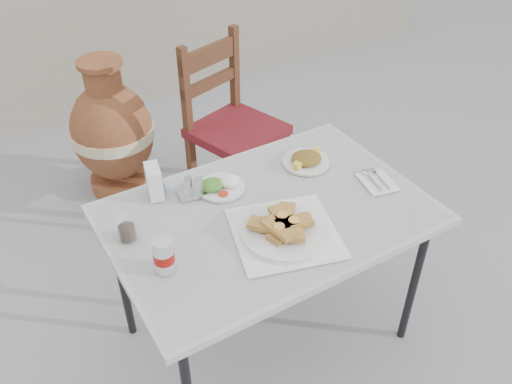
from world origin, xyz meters
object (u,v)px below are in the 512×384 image
napkin_holder (154,181)px  chair (231,126)px  cola_glass (127,230)px  condiment_caddy (191,189)px  pide_plate (285,226)px  cafe_table (268,221)px  salad_rice_plate (220,185)px  soda_can (164,255)px  salad_chopped_plate (306,160)px  terracotta_urn (113,133)px

napkin_holder → chair: (0.67, 0.61, -0.28)m
cola_glass → condiment_caddy: 0.32m
condiment_caddy → pide_plate: bearing=-64.3°
cafe_table → napkin_holder: napkin_holder is taller
cola_glass → napkin_holder: size_ratio=0.73×
salad_rice_plate → soda_can: size_ratio=1.52×
salad_chopped_plate → salad_rice_plate: bearing=175.1°
soda_can → cola_glass: 0.21m
condiment_caddy → salad_chopped_plate: bearing=-6.6°
salad_chopped_plate → soda_can: soda_can is taller
pide_plate → soda_can: size_ratio=3.60×
pide_plate → salad_rice_plate: size_ratio=2.37×
cafe_table → pide_plate: size_ratio=2.64×
soda_can → salad_rice_plate: bearing=38.6°
salad_chopped_plate → napkin_holder: size_ratio=1.59×
soda_can → napkin_holder: bearing=71.1°
condiment_caddy → chair: (0.55, 0.68, -0.24)m
soda_can → chair: chair is taller
cafe_table → soda_can: size_ratio=9.48×
salad_rice_plate → cola_glass: bearing=-168.4°
cafe_table → soda_can: 0.46m
salad_rice_plate → salad_chopped_plate: salad_rice_plate is taller
soda_can → napkin_holder: 0.40m
pide_plate → salad_rice_plate: pide_plate is taller
terracotta_urn → salad_chopped_plate: bearing=-69.1°
salad_rice_plate → napkin_holder: bearing=157.2°
napkin_holder → chair: bearing=55.8°
napkin_holder → chair: 0.95m
salad_rice_plate → soda_can: (-0.36, -0.29, 0.04)m
salad_rice_plate → condiment_caddy: condiment_caddy is taller
salad_chopped_plate → condiment_caddy: (-0.50, 0.06, 0.01)m
terracotta_urn → condiment_caddy: bearing=-92.0°
napkin_holder → cafe_table: bearing=-31.1°
cola_glass → condiment_caddy: cola_glass is taller
salad_rice_plate → chair: size_ratio=0.20×
pide_plate → condiment_caddy: (-0.18, 0.37, -0.01)m
cola_glass → terracotta_urn: size_ratio=0.11×
condiment_caddy → terracotta_urn: bearing=88.0°
cafe_table → salad_chopped_plate: 0.36m
salad_chopped_plate → chair: bearing=85.4°
pide_plate → salad_chopped_plate: bearing=44.7°
pide_plate → soda_can: bearing=172.0°
cafe_table → cola_glass: 0.52m
salad_rice_plate → cafe_table: bearing=-68.3°
salad_chopped_plate → chair: size_ratio=0.21×
soda_can → condiment_caddy: 0.40m
pide_plate → terracotta_urn: terracotta_urn is taller
salad_rice_plate → chair: chair is taller
cafe_table → pide_plate: pide_plate is taller
salad_rice_plate → chair: (0.44, 0.71, -0.23)m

